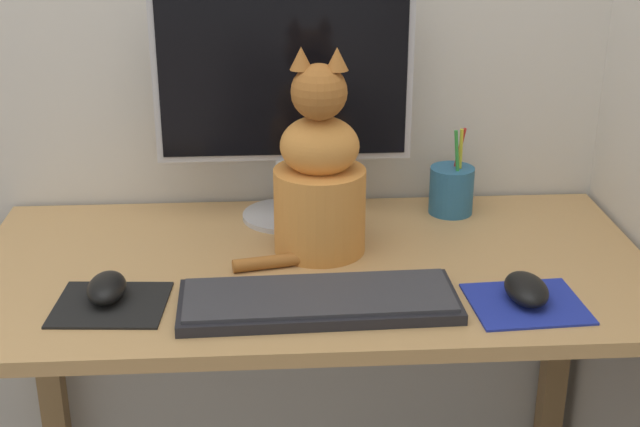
% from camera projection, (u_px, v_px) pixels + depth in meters
% --- Properties ---
extents(desk, '(1.20, 0.61, 0.74)m').
position_uv_depth(desk, '(313.00, 321.00, 1.62)').
color(desk, tan).
rests_on(desk, ground_plane).
extents(monitor, '(0.49, 0.17, 0.46)m').
position_uv_depth(monitor, '(284.00, 89.00, 1.66)').
color(monitor, '#B2B2B7').
rests_on(monitor, desk).
extents(keyboard, '(0.45, 0.18, 0.02)m').
position_uv_depth(keyboard, '(320.00, 300.00, 1.42)').
color(keyboard, black).
rests_on(keyboard, desk).
extents(mousepad_left, '(0.19, 0.17, 0.00)m').
position_uv_depth(mousepad_left, '(111.00, 305.00, 1.42)').
color(mousepad_left, black).
rests_on(mousepad_left, desk).
extents(mousepad_right, '(0.19, 0.17, 0.00)m').
position_uv_depth(mousepad_right, '(526.00, 304.00, 1.43)').
color(mousepad_right, '#1E2D9E').
rests_on(mousepad_right, desk).
extents(computer_mouse_left, '(0.06, 0.10, 0.04)m').
position_uv_depth(computer_mouse_left, '(107.00, 288.00, 1.43)').
color(computer_mouse_left, black).
rests_on(computer_mouse_left, mousepad_left).
extents(computer_mouse_right, '(0.07, 0.11, 0.04)m').
position_uv_depth(computer_mouse_right, '(526.00, 289.00, 1.43)').
color(computer_mouse_right, black).
rests_on(computer_mouse_right, mousepad_right).
extents(cat, '(0.25, 0.19, 0.37)m').
position_uv_depth(cat, '(319.00, 179.00, 1.57)').
color(cat, '#D6893D').
rests_on(cat, desk).
extents(pen_cup, '(0.09, 0.09, 0.18)m').
position_uv_depth(pen_cup, '(451.00, 190.00, 1.77)').
color(pen_cup, '#286089').
rests_on(pen_cup, desk).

